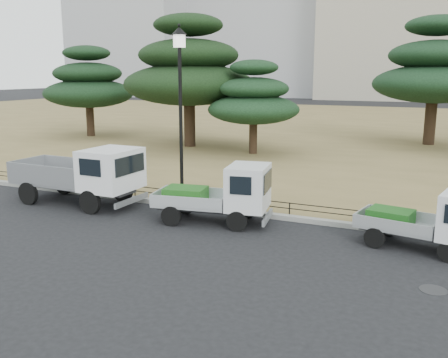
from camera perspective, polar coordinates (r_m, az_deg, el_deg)
The scene contains 14 objects.
ground at distance 14.74m, azimuth -3.24°, elevation -6.43°, with size 220.00×220.00×0.00m, color black.
lawn at distance 43.70m, azimuth 15.78°, elevation 5.56°, with size 120.00×56.00×0.15m, color olive.
curb at distance 16.96m, azimuth 0.84°, elevation -3.65°, with size 120.00×0.25×0.16m, color gray.
truck_large at distance 18.54m, azimuth -15.87°, elevation 0.70°, with size 4.86×2.04×2.10m.
truck_kei_front at distance 15.65m, azimuth -0.38°, elevation -1.72°, with size 3.78×2.07×1.89m.
truck_kei_rear at distance 14.33m, azimuth 22.53°, elevation -4.39°, with size 3.41×1.91×1.68m.
street_lamp at distance 17.53m, azimuth -5.04°, elevation 10.56°, with size 0.54×0.54×6.03m.
pipe_fence at distance 17.00m, azimuth 1.05°, elevation -2.36°, with size 38.00×0.04×0.40m.
tarp_pile at distance 21.25m, azimuth -16.69°, elevation 0.49°, with size 2.02×1.77×1.12m.
manhole at distance 12.10m, azimuth 22.80°, elevation -11.61°, with size 0.60×0.60×0.01m, color #2D2D30.
pine_west_far at distance 37.65m, azimuth -15.25°, elevation 10.40°, with size 6.36×6.36×6.42m.
pine_west_near at distance 31.16m, azimuth -4.03°, elevation 12.19°, with size 7.99×7.99×7.99m.
pine_center_left at distance 28.29m, azimuth 3.40°, elevation 9.01°, with size 5.16×5.16×5.24m.
pine_center_right at distance 34.49m, azimuth 22.93°, elevation 11.31°, with size 7.54×7.54×8.00m.
Camera 1 is at (6.53, -12.37, 4.67)m, focal length 40.00 mm.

